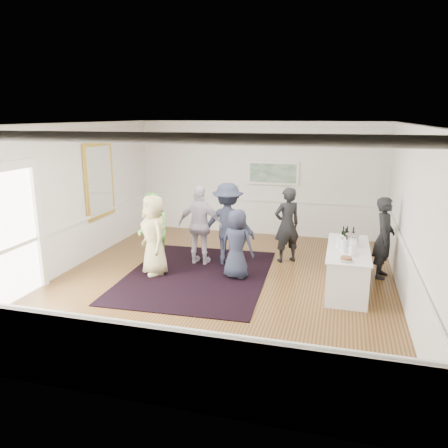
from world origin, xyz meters
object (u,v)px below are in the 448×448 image
(ice_bucket, at_px, (352,241))
(nut_bowl, at_px, (346,259))
(guest_navy, at_px, (237,244))
(guest_tan, at_px, (154,235))
(guest_dark_a, at_px, (228,224))
(guest_dark_b, at_px, (287,225))
(serving_table, at_px, (347,268))
(bartender, at_px, (384,238))
(guest_lilac, at_px, (200,225))
(guest_green, at_px, (153,230))

(ice_bucket, distance_m, nut_bowl, 0.95)
(guest_navy, xyz_separation_m, ice_bucket, (2.29, 0.07, 0.23))
(guest_tan, distance_m, guest_dark_a, 1.71)
(guest_dark_b, distance_m, ice_bucket, 1.90)
(serving_table, bearing_deg, ice_bucket, 64.98)
(serving_table, height_order, nut_bowl, nut_bowl)
(guest_dark_b, bearing_deg, bartender, 132.19)
(bartender, height_order, nut_bowl, bartender)
(serving_table, xyz_separation_m, guest_dark_a, (-2.65, 0.86, 0.52))
(guest_lilac, bearing_deg, nut_bowl, 157.58)
(guest_tan, xyz_separation_m, guest_dark_b, (2.63, 1.57, 0.02))
(guest_tan, height_order, guest_green, guest_tan)
(guest_dark_a, bearing_deg, nut_bowl, 139.91)
(bartender, bearing_deg, guest_dark_a, 101.37)
(guest_dark_a, height_order, nut_bowl, guest_dark_a)
(guest_dark_b, bearing_deg, serving_table, 99.99)
(bartender, xyz_separation_m, ice_bucket, (-0.67, -0.78, 0.10))
(guest_dark_a, xyz_separation_m, guest_navy, (0.41, -0.82, -0.21))
(guest_tan, bearing_deg, guest_lilac, 95.54)
(guest_dark_a, distance_m, ice_bucket, 2.81)
(bartender, height_order, guest_green, bartender)
(guest_dark_b, height_order, guest_navy, guest_dark_b)
(guest_lilac, height_order, nut_bowl, guest_lilac)
(guest_dark_b, bearing_deg, guest_green, -13.35)
(guest_tan, height_order, ice_bucket, guest_tan)
(serving_table, distance_m, guest_dark_b, 1.99)
(serving_table, height_order, guest_dark_a, guest_dark_a)
(guest_dark_a, xyz_separation_m, guest_dark_b, (1.28, 0.52, -0.06))
(guest_tan, xyz_separation_m, guest_lilac, (0.75, 0.89, 0.05))
(bartender, distance_m, ice_bucket, 1.03)
(bartender, distance_m, nut_bowl, 1.88)
(serving_table, relative_size, guest_lilac, 1.15)
(bartender, bearing_deg, ice_bucket, 150.24)
(bartender, height_order, guest_dark_b, guest_dark_b)
(guest_lilac, height_order, guest_navy, guest_lilac)
(guest_green, relative_size, nut_bowl, 7.06)
(serving_table, xyz_separation_m, guest_green, (-4.22, 0.25, 0.42))
(serving_table, bearing_deg, guest_lilac, 167.91)
(serving_table, xyz_separation_m, guest_lilac, (-3.25, 0.70, 0.49))
(ice_bucket, height_order, nut_bowl, ice_bucket)
(guest_dark_b, bearing_deg, ice_bucket, 103.66)
(guest_lilac, distance_m, guest_dark_b, 2.00)
(guest_lilac, bearing_deg, serving_table, 170.85)
(serving_table, distance_m, guest_tan, 4.03)
(guest_tan, height_order, guest_dark_a, guest_dark_a)
(guest_lilac, height_order, guest_dark_a, guest_dark_a)
(serving_table, xyz_separation_m, ice_bucket, (0.05, 0.12, 0.54))
(guest_tan, relative_size, guest_green, 1.02)
(guest_dark_a, relative_size, guest_dark_b, 1.07)
(guest_dark_a, bearing_deg, guest_green, 14.03)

